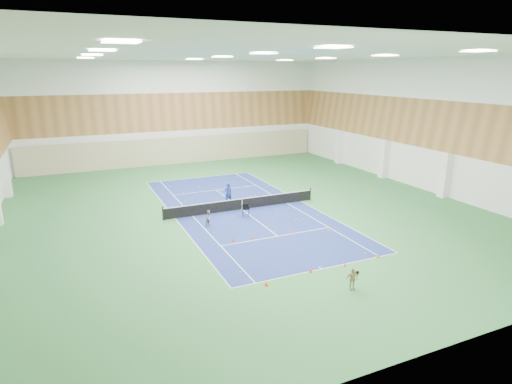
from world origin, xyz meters
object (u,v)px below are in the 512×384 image
(coach, at_px, (228,193))
(child_court, at_px, (209,218))
(tennis_net, at_px, (242,203))
(child_apron, at_px, (352,279))
(ball_cart, at_px, (246,211))

(coach, distance_m, child_court, 5.70)
(tennis_net, xyz_separation_m, child_court, (-3.62, -2.55, 0.04))
(tennis_net, height_order, coach, coach)
(coach, distance_m, child_apron, 16.63)
(ball_cart, bearing_deg, child_court, -150.07)
(child_apron, bearing_deg, coach, 104.28)
(child_court, bearing_deg, tennis_net, 9.57)
(tennis_net, relative_size, child_apron, 10.78)
(child_court, xyz_separation_m, child_apron, (3.76, -11.94, 0.00))
(coach, relative_size, child_apron, 1.49)
(coach, xyz_separation_m, child_court, (-3.24, -4.68, -0.29))
(child_court, bearing_deg, child_apron, -98.09)
(tennis_net, distance_m, child_court, 4.43)
(tennis_net, xyz_separation_m, coach, (-0.38, 2.13, 0.33))
(child_apron, xyz_separation_m, ball_cart, (-0.55, 12.72, -0.12))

